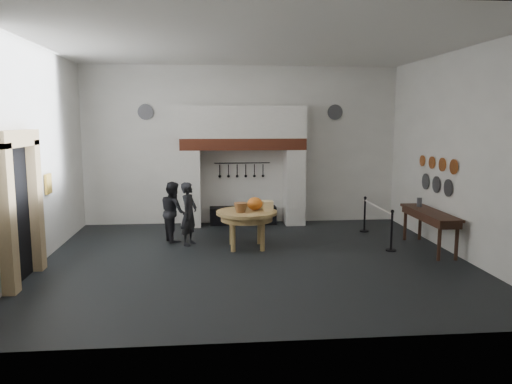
{
  "coord_description": "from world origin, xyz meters",
  "views": [
    {
      "loc": [
        -0.93,
        -10.36,
        2.99
      ],
      "look_at": [
        0.11,
        0.84,
        1.35
      ],
      "focal_mm": 35.0,
      "sensor_mm": 36.0,
      "label": 1
    }
  ],
  "objects": [
    {
      "name": "door_jamb_far",
      "position": [
        -4.38,
        -0.3,
        1.3
      ],
      "size": [
        0.22,
        0.3,
        2.6
      ],
      "primitive_type": "cube",
      "color": "tan",
      "rests_on": "floor"
    },
    {
      "name": "visitor_near",
      "position": [
        -1.45,
        1.45,
        0.76
      ],
      "size": [
        0.54,
        0.65,
        1.52
      ],
      "primitive_type": "imported",
      "rotation": [
        0.0,
        0.0,
        1.18
      ],
      "color": "black",
      "rests_on": "floor"
    },
    {
      "name": "cheese_block_big",
      "position": [
        0.41,
        0.99,
        0.99
      ],
      "size": [
        0.22,
        0.22,
        0.24
      ],
      "primitive_type": "cube",
      "color": "#FFDE98",
      "rests_on": "work_table"
    },
    {
      "name": "wall_front",
      "position": [
        0.0,
        -4.0,
        2.25
      ],
      "size": [
        9.0,
        0.02,
        4.5
      ],
      "primitive_type": "cube",
      "color": "white",
      "rests_on": "floor"
    },
    {
      "name": "chimney_hood",
      "position": [
        0.0,
        3.65,
        2.92
      ],
      "size": [
        3.5,
        0.7,
        0.9
      ],
      "primitive_type": "cube",
      "color": "silver",
      "rests_on": "hearth_brick_band"
    },
    {
      "name": "work_table",
      "position": [
        -0.09,
        1.04,
        0.84
      ],
      "size": [
        1.62,
        1.62,
        0.07
      ],
      "primitive_type": "cylinder",
      "rotation": [
        0.0,
        0.0,
        0.15
      ],
      "color": "tan",
      "rests_on": "floor"
    },
    {
      "name": "pumpkin",
      "position": [
        0.11,
        1.14,
        1.03
      ],
      "size": [
        0.36,
        0.36,
        0.31
      ],
      "primitive_type": "ellipsoid",
      "color": "orange",
      "rests_on": "work_table"
    },
    {
      "name": "pewter_plate_left",
      "position": [
        4.46,
        0.4,
        1.45
      ],
      "size": [
        0.03,
        0.4,
        0.4
      ],
      "primitive_type": "cylinder",
      "rotation": [
        0.0,
        1.57,
        0.0
      ],
      "color": "#4C4C51",
      "rests_on": "wall_right"
    },
    {
      "name": "copper_pan_a",
      "position": [
        4.46,
        0.2,
        1.95
      ],
      "size": [
        0.03,
        0.34,
        0.34
      ],
      "primitive_type": "cylinder",
      "rotation": [
        0.0,
        1.57,
        0.0
      ],
      "color": "#C6662D",
      "rests_on": "wall_right"
    },
    {
      "name": "barrier_rope",
      "position": [
        3.19,
        1.44,
        0.85
      ],
      "size": [
        0.04,
        2.0,
        0.04
      ],
      "primitive_type": "cylinder",
      "rotation": [
        1.57,
        0.0,
        0.0
      ],
      "color": "silver",
      "rests_on": "barrier_post_near"
    },
    {
      "name": "copper_pan_b",
      "position": [
        4.46,
        0.75,
        1.95
      ],
      "size": [
        0.03,
        0.32,
        0.32
      ],
      "primitive_type": "cylinder",
      "rotation": [
        0.0,
        1.57,
        0.0
      ],
      "color": "#C6662D",
      "rests_on": "wall_right"
    },
    {
      "name": "hearth_brick_band",
      "position": [
        0.0,
        3.65,
        2.31
      ],
      "size": [
        3.5,
        0.72,
        0.32
      ],
      "primitive_type": "cube",
      "color": "#9E442B",
      "rests_on": "chimney_pier_left"
    },
    {
      "name": "pewter_plate_mid",
      "position": [
        4.46,
        1.0,
        1.45
      ],
      "size": [
        0.03,
        0.4,
        0.4
      ],
      "primitive_type": "cylinder",
      "rotation": [
        0.0,
        1.57,
        0.0
      ],
      "color": "#4C4C51",
      "rests_on": "wall_right"
    },
    {
      "name": "copper_pan_c",
      "position": [
        4.46,
        1.3,
        1.95
      ],
      "size": [
        0.03,
        0.3,
        0.3
      ],
      "primitive_type": "cylinder",
      "rotation": [
        0.0,
        1.57,
        0.0
      ],
      "color": "#C6662D",
      "rests_on": "wall_right"
    },
    {
      "name": "visitor_far",
      "position": [
        -1.85,
        1.85,
        0.74
      ],
      "size": [
        0.79,
        0.88,
        1.49
      ],
      "primitive_type": "imported",
      "rotation": [
        0.0,
        0.0,
        1.95
      ],
      "color": "black",
      "rests_on": "floor"
    },
    {
      "name": "wall_right",
      "position": [
        4.5,
        0.0,
        2.25
      ],
      "size": [
        0.02,
        8.0,
        4.5
      ],
      "primitive_type": "cube",
      "color": "white",
      "rests_on": "floor"
    },
    {
      "name": "barrier_post_far",
      "position": [
        3.19,
        2.44,
        0.45
      ],
      "size": [
        0.05,
        0.05,
        0.9
      ],
      "primitive_type": "cylinder",
      "color": "black",
      "rests_on": "floor"
    },
    {
      "name": "door_jamb_near",
      "position": [
        -4.38,
        -1.7,
        1.3
      ],
      "size": [
        0.22,
        0.3,
        2.6
      ],
      "primitive_type": "cube",
      "color": "tan",
      "rests_on": "floor"
    },
    {
      "name": "iron_range",
      "position": [
        0.0,
        3.72,
        0.25
      ],
      "size": [
        1.9,
        0.45,
        0.5
      ],
      "primitive_type": "cube",
      "color": "black",
      "rests_on": "floor"
    },
    {
      "name": "door_lintel",
      "position": [
        -4.38,
        -1.0,
        2.65
      ],
      "size": [
        0.22,
        1.7,
        0.3
      ],
      "primitive_type": "cube",
      "color": "tan",
      "rests_on": "door_jamb_near"
    },
    {
      "name": "pewter_plate_back_right",
      "position": [
        2.7,
        3.96,
        3.2
      ],
      "size": [
        0.44,
        0.03,
        0.44
      ],
      "primitive_type": "cylinder",
      "rotation": [
        1.57,
        0.0,
        0.0
      ],
      "color": "#4C4C51",
      "rests_on": "wall_back"
    },
    {
      "name": "pewter_jug",
      "position": [
        4.1,
        1.09,
        1.01
      ],
      "size": [
        0.12,
        0.12,
        0.22
      ],
      "primitive_type": "cylinder",
      "color": "#525156",
      "rests_on": "side_table"
    },
    {
      "name": "wicker_basket",
      "position": [
        -0.24,
        0.89,
        0.98
      ],
      "size": [
        0.36,
        0.36,
        0.22
      ],
      "primitive_type": "cone",
      "rotation": [
        3.14,
        0.0,
        0.15
      ],
      "color": "#9B5B38",
      "rests_on": "work_table"
    },
    {
      "name": "bread_loaf",
      "position": [
        -0.19,
        1.39,
        0.94
      ],
      "size": [
        0.31,
        0.18,
        0.13
      ],
      "primitive_type": "ellipsoid",
      "color": "#A5703A",
      "rests_on": "work_table"
    },
    {
      "name": "pewter_plate_right",
      "position": [
        4.46,
        1.6,
        1.45
      ],
      "size": [
        0.03,
        0.4,
        0.4
      ],
      "primitive_type": "cylinder",
      "rotation": [
        0.0,
        1.57,
        0.0
      ],
      "color": "#4C4C51",
      "rests_on": "wall_right"
    },
    {
      "name": "pewter_plate_back_left",
      "position": [
        -2.7,
        3.96,
        3.2
      ],
      "size": [
        0.44,
        0.03,
        0.44
      ],
      "primitive_type": "cylinder",
      "rotation": [
        1.57,
        0.0,
        0.0
      ],
      "color": "#4C4C51",
      "rests_on": "wall_back"
    },
    {
      "name": "wall_back",
      "position": [
        0.0,
        4.0,
        2.25
      ],
      "size": [
        9.0,
        0.02,
        4.5
      ],
      "primitive_type": "cube",
      "color": "white",
      "rests_on": "floor"
    },
    {
      "name": "chimney_pier_right",
      "position": [
        1.48,
        3.65,
        1.07
      ],
      "size": [
        0.55,
        0.7,
        2.15
      ],
      "primitive_type": "cube",
      "color": "silver",
      "rests_on": "floor"
    },
    {
      "name": "copper_pan_d",
      "position": [
        4.46,
        1.85,
        1.95
      ],
      "size": [
        0.03,
        0.28,
        0.28
      ],
      "primitive_type": "cylinder",
      "rotation": [
        0.0,
        1.57,
        0.0
      ],
      "color": "#C6662D",
      "rests_on": "wall_right"
    },
    {
      "name": "ceiling",
      "position": [
        0.0,
        0.0,
        4.5
      ],
      "size": [
        9.0,
        8.0,
        0.02
      ],
      "primitive_type": "cube",
      "color": "silver",
      "rests_on": "wall_back"
    },
    {
      "name": "side_table",
      "position": [
        4.1,
        0.49,
        0.87
      ],
      "size": [
        0.55,
        2.2,
        0.06
      ],
      "primitive_type": "cube",
      "color": "#391F14",
      "rests_on": "floor"
    },
    {
      "name": "chimney_pier_left",
      "position": [
        -1.48,
        3.65,
        1.07
      ],
      "size": [
        0.55,
        0.7,
        2.15
      ],
      "primitive_type": "cube",
      "color": "silver",
      "rests_on": "floor"
    },
    {
      "name": "utensil_rail",
      "position": [
        0.0,
        3.92,
        1.75
      ],
      "size": [
        1.6,
        0.02,
        0.02
      ],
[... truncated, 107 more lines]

